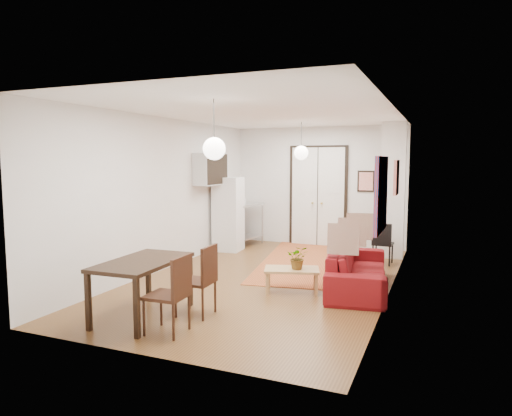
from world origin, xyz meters
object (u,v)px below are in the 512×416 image
at_px(dining_chair_far, 171,286).
at_px(dining_table, 143,267).
at_px(kitchen_counter, 239,218).
at_px(fridge, 228,214).
at_px(coffee_table, 292,272).
at_px(sofa, 357,268).
at_px(black_side_chair, 383,239).
at_px(dining_chair_near, 199,273).

bearing_deg(dining_chair_far, dining_table, -115.00).
bearing_deg(kitchen_counter, fridge, -82.43).
xyz_separation_m(coffee_table, dining_table, (-1.47, -1.88, 0.36)).
bearing_deg(sofa, coffee_table, 114.25).
xyz_separation_m(coffee_table, black_side_chair, (1.10, 2.66, 0.16)).
height_order(dining_chair_far, black_side_chair, dining_chair_far).
xyz_separation_m(coffee_table, dining_chair_near, (-0.87, -1.43, 0.23)).
bearing_deg(dining_table, kitchen_counter, 100.18).
xyz_separation_m(sofa, black_side_chair, (0.16, 2.07, 0.16)).
distance_m(fridge, black_side_chair, 3.52).
height_order(coffee_table, dining_table, dining_table).
height_order(sofa, dining_chair_near, dining_chair_near).
relative_size(coffee_table, dining_chair_near, 1.00).
distance_m(sofa, fridge, 3.96).
distance_m(fridge, dining_table, 4.63).
relative_size(sofa, dining_chair_far, 2.37).
relative_size(sofa, coffee_table, 2.38).
bearing_deg(kitchen_counter, dining_table, -71.82).
height_order(dining_table, dining_chair_far, dining_chair_far).
height_order(coffee_table, fridge, fridge).
bearing_deg(sofa, fridge, 50.27).
distance_m(sofa, dining_table, 3.47).
height_order(fridge, black_side_chair, fridge).
bearing_deg(black_side_chair, kitchen_counter, -6.18).
xyz_separation_m(sofa, dining_chair_far, (-1.81, -2.72, 0.22)).
distance_m(coffee_table, dining_table, 2.42).
distance_m(coffee_table, dining_chair_near, 1.69).
bearing_deg(sofa, black_side_chair, -12.53).
xyz_separation_m(dining_chair_near, black_side_chair, (1.97, 4.09, -0.07)).
bearing_deg(dining_chair_near, dining_table, -55.44).
xyz_separation_m(fridge, dining_chair_near, (1.53, -4.09, -0.29)).
height_order(coffee_table, dining_chair_far, dining_chair_far).
bearing_deg(dining_table, black_side_chair, 60.43).
height_order(coffee_table, black_side_chair, black_side_chair).
distance_m(dining_chair_far, black_side_chair, 5.18).
distance_m(sofa, kitchen_counter, 4.28).
distance_m(dining_table, dining_chair_far, 0.66).
bearing_deg(kitchen_counter, dining_chair_far, -66.22).
relative_size(coffee_table, dining_chair_far, 1.00).
relative_size(coffee_table, kitchen_counter, 0.68).
relative_size(coffee_table, fridge, 0.56).
xyz_separation_m(kitchen_counter, black_side_chair, (3.50, -0.59, -0.19)).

